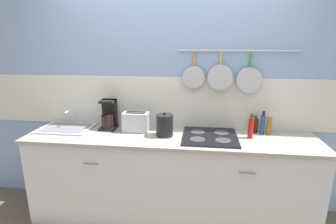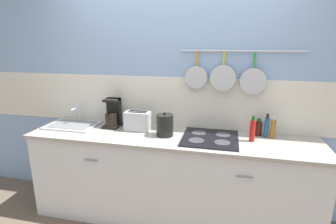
{
  "view_description": "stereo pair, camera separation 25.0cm",
  "coord_description": "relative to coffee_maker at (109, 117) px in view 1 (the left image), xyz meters",
  "views": [
    {
      "loc": [
        0.28,
        -2.39,
        1.82
      ],
      "look_at": [
        -0.02,
        0.0,
        1.16
      ],
      "focal_mm": 28.0,
      "sensor_mm": 36.0,
      "label": 1
    },
    {
      "loc": [
        0.53,
        -2.35,
        1.82
      ],
      "look_at": [
        -0.02,
        0.0,
        1.16
      ],
      "focal_mm": 28.0,
      "sensor_mm": 36.0,
      "label": 2
    }
  ],
  "objects": [
    {
      "name": "ground_plane",
      "position": [
        0.67,
        -0.17,
        -1.05
      ],
      "size": [
        12.0,
        12.0,
        0.0
      ],
      "primitive_type": "plane",
      "color": "brown"
    },
    {
      "name": "wall_back",
      "position": [
        0.68,
        0.17,
        0.23
      ],
      "size": [
        7.2,
        0.15,
        2.6
      ],
      "color": "#84A3CC",
      "rests_on": "ground_plane"
    },
    {
      "name": "cabinet_base",
      "position": [
        0.67,
        -0.17,
        -0.61
      ],
      "size": [
        2.81,
        0.59,
        0.88
      ],
      "color": "silver",
      "rests_on": "ground_plane"
    },
    {
      "name": "countertop",
      "position": [
        0.67,
        -0.17,
        -0.15
      ],
      "size": [
        2.85,
        0.61,
        0.03
      ],
      "color": "#A59E93",
      "rests_on": "cabinet_base"
    },
    {
      "name": "sink_basin",
      "position": [
        -0.44,
        -0.08,
        -0.11
      ],
      "size": [
        0.53,
        0.4,
        0.19
      ],
      "color": "#B7BABF",
      "rests_on": "countertop"
    },
    {
      "name": "coffee_maker",
      "position": [
        0.0,
        0.0,
        0.0
      ],
      "size": [
        0.17,
        0.19,
        0.31
      ],
      "color": "black",
      "rests_on": "countertop"
    },
    {
      "name": "toaster",
      "position": [
        0.31,
        -0.06,
        -0.03
      ],
      "size": [
        0.28,
        0.15,
        0.2
      ],
      "color": "#B7BABF",
      "rests_on": "countertop"
    },
    {
      "name": "kettle",
      "position": [
        0.62,
        -0.16,
        -0.02
      ],
      "size": [
        0.17,
        0.17,
        0.24
      ],
      "color": "black",
      "rests_on": "countertop"
    },
    {
      "name": "cooktop",
      "position": [
        1.06,
        -0.15,
        -0.12
      ],
      "size": [
        0.52,
        0.53,
        0.01
      ],
      "color": "black",
      "rests_on": "countertop"
    },
    {
      "name": "bottle_olive_oil",
      "position": [
        1.44,
        -0.12,
        -0.02
      ],
      "size": [
        0.05,
        0.05,
        0.24
      ],
      "color": "red",
      "rests_on": "countertop"
    },
    {
      "name": "bottle_sesame_oil",
      "position": [
        1.51,
        0.06,
        -0.05
      ],
      "size": [
        0.07,
        0.07,
        0.17
      ],
      "color": "#33140F",
      "rests_on": "countertop"
    },
    {
      "name": "bottle_hot_sauce",
      "position": [
        1.58,
        0.02,
        -0.02
      ],
      "size": [
        0.04,
        0.04,
        0.23
      ],
      "color": "navy",
      "rests_on": "countertop"
    },
    {
      "name": "bottle_vinegar",
      "position": [
        1.64,
        0.01,
        -0.03
      ],
      "size": [
        0.05,
        0.05,
        0.22
      ],
      "color": "#8C5919",
      "rests_on": "countertop"
    }
  ]
}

